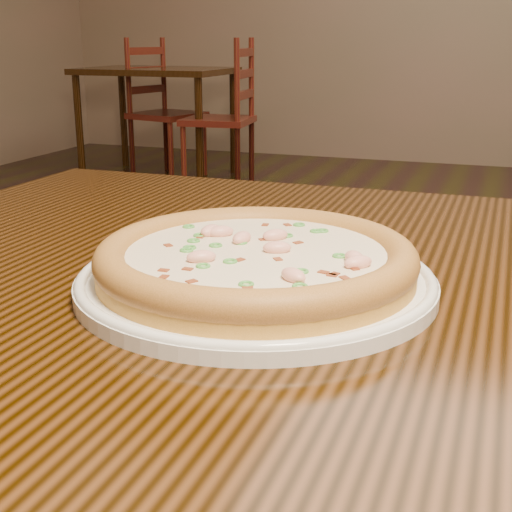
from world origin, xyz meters
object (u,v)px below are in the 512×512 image
(hero_table, at_px, (399,389))
(chair_a, at_px, (161,113))
(bg_table_left, at_px, (156,82))
(plate, at_px, (256,280))
(pizza, at_px, (256,259))
(chair_b, at_px, (226,120))

(hero_table, distance_m, chair_a, 4.56)
(chair_a, bearing_deg, bg_table_left, -115.77)
(bg_table_left, distance_m, chair_a, 0.22)
(hero_table, bearing_deg, bg_table_left, 120.13)
(plate, relative_size, pizza, 1.12)
(chair_a, bearing_deg, chair_b, -19.20)
(pizza, bearing_deg, hero_table, 22.64)
(hero_table, distance_m, bg_table_left, 4.54)
(pizza, bearing_deg, chair_b, 112.47)
(hero_table, height_order, chair_a, chair_a)
(hero_table, height_order, chair_b, chair_b)
(chair_a, distance_m, chair_b, 0.61)
(plate, height_order, bg_table_left, plate)
(bg_table_left, relative_size, chair_a, 1.05)
(pizza, bearing_deg, plate, 176.53)
(pizza, relative_size, chair_b, 0.29)
(plate, height_order, chair_b, chair_b)
(hero_table, xyz_separation_m, pizza, (-0.12, -0.05, 0.13))
(pizza, height_order, bg_table_left, pizza)
(chair_a, bearing_deg, pizza, -61.81)
(hero_table, height_order, pizza, pizza)
(chair_a, height_order, chair_b, same)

